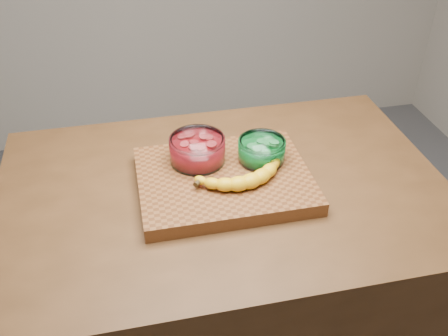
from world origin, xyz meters
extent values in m
cube|color=#4E2F17|center=(0.00, 0.00, 0.45)|extent=(1.20, 0.80, 0.90)
cube|color=brown|center=(0.00, 0.00, 0.92)|extent=(0.45, 0.35, 0.04)
cylinder|color=white|center=(-0.06, 0.08, 0.98)|extent=(0.15, 0.15, 0.07)
cylinder|color=red|center=(-0.06, 0.08, 0.97)|extent=(0.13, 0.13, 0.04)
cylinder|color=#FF5055|center=(-0.06, 0.08, 0.99)|extent=(0.12, 0.12, 0.02)
cylinder|color=white|center=(0.11, 0.05, 0.97)|extent=(0.13, 0.13, 0.06)
cylinder|color=#149033|center=(0.11, 0.05, 0.96)|extent=(0.11, 0.11, 0.03)
cylinder|color=#69DF7B|center=(0.11, 0.05, 0.99)|extent=(0.10, 0.10, 0.02)
camera|label=1|loc=(-0.22, -1.03, 1.73)|focal=40.00mm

